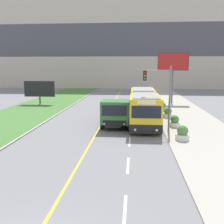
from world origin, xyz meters
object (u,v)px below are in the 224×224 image
(traffic_light_mast, at_px, (162,90))
(planter_round_near, at_px, (182,134))
(city_bus, at_px, (144,106))
(planter_round_second, at_px, (175,122))
(planter_round_third, at_px, (168,113))
(dump_truck, at_px, (116,113))
(planter_round_far, at_px, (163,107))
(billboard_large, at_px, (173,64))
(billboard_small, at_px, (39,89))

(traffic_light_mast, distance_m, planter_round_near, 4.23)
(city_bus, relative_size, traffic_light_mast, 2.26)
(traffic_light_mast, relative_size, planter_round_second, 5.18)
(planter_round_second, distance_m, planter_round_third, 4.21)
(dump_truck, distance_m, planter_round_third, 6.69)
(dump_truck, height_order, planter_round_far, dump_truck)
(dump_truck, bearing_deg, planter_round_second, 0.42)
(billboard_large, height_order, planter_round_third, billboard_large)
(planter_round_near, bearing_deg, planter_round_second, 89.10)
(traffic_light_mast, distance_m, billboard_large, 17.64)
(traffic_light_mast, xyz_separation_m, planter_round_far, (1.22, 9.85, -2.94))
(billboard_small, xyz_separation_m, planter_round_near, (16.89, -17.07, -1.63))
(dump_truck, height_order, planter_round_second, dump_truck)
(dump_truck, relative_size, billboard_small, 1.46)
(dump_truck, height_order, planter_round_third, dump_truck)
(planter_round_far, bearing_deg, planter_round_second, -88.91)
(planter_round_second, bearing_deg, planter_round_third, 91.11)
(city_bus, distance_m, billboard_large, 14.51)
(dump_truck, distance_m, billboard_large, 17.86)
(city_bus, bearing_deg, billboard_small, 144.33)
(dump_truck, bearing_deg, city_bus, 46.37)
(planter_round_third, bearing_deg, planter_round_far, 91.07)
(city_bus, bearing_deg, planter_round_near, -69.10)
(billboard_small, bearing_deg, traffic_light_mast, -42.58)
(planter_round_third, distance_m, planter_round_far, 4.21)
(traffic_light_mast, relative_size, billboard_small, 1.23)
(dump_truck, xyz_separation_m, traffic_light_mast, (3.82, -1.40, 2.21))
(billboard_large, height_order, billboard_small, billboard_large)
(traffic_light_mast, relative_size, billboard_large, 0.74)
(planter_round_second, height_order, planter_round_far, planter_round_second)
(traffic_light_mast, height_order, planter_round_third, traffic_light_mast)
(traffic_light_mast, distance_m, planter_round_second, 3.55)
(planter_round_second, xyz_separation_m, planter_round_third, (-0.08, 4.20, 0.02))
(city_bus, height_order, planter_round_near, city_bus)
(dump_truck, bearing_deg, planter_round_third, 39.65)
(dump_truck, relative_size, billboard_large, 0.88)
(city_bus, distance_m, planter_round_far, 6.39)
(billboard_large, distance_m, planter_round_near, 20.69)
(planter_round_second, xyz_separation_m, planter_round_far, (-0.16, 8.41, -0.00))
(city_bus, height_order, planter_round_second, city_bus)
(city_bus, bearing_deg, dump_truck, -133.63)
(dump_truck, bearing_deg, billboard_large, 65.81)
(dump_truck, xyz_separation_m, billboard_large, (7.09, 15.79, 4.40))
(planter_round_third, bearing_deg, planter_round_near, -89.90)
(billboard_large, bearing_deg, billboard_small, -171.31)
(billboard_small, height_order, planter_round_near, billboard_small)
(dump_truck, distance_m, planter_round_second, 5.25)
(planter_round_far, bearing_deg, planter_round_third, -88.93)
(city_bus, relative_size, billboard_small, 2.78)
(planter_round_second, relative_size, planter_round_third, 0.96)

